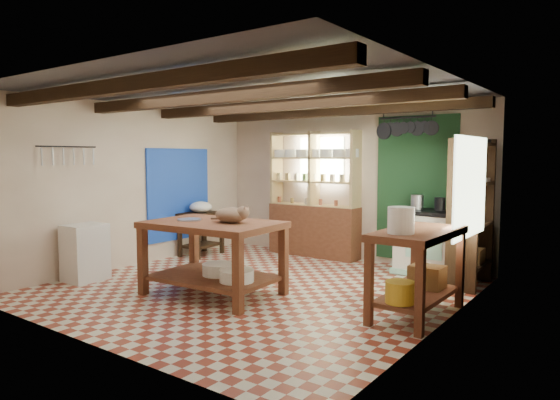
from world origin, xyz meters
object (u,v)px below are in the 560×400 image
Objects in this scene: white_cabinet at (85,252)px; cat at (231,215)px; stove at (432,242)px; work_table at (213,258)px; prep_table at (201,234)px; right_counter at (417,273)px.

cat reaches higher than white_cabinet.
stove is 2.32× the size of cat.
work_table reaches higher than white_cabinet.
cat is at bearing -119.50° from stove.
white_cabinet is 1.89× the size of cat.
work_table is 2.06× the size of white_cabinet.
cat is (2.20, -1.67, 0.65)m from prep_table.
prep_table is at bearing -163.45° from stove.
prep_table is (-3.84, -0.99, -0.10)m from stove.
work_table is 3.88× the size of cat.
stove is (1.88, 2.72, 0.01)m from work_table.
work_table is 2.52m from right_counter.
work_table is at bearing -162.87° from right_counter.
prep_table is 4.50m from right_counter.
right_counter reaches higher than work_table.
cat reaches higher than right_counter.
white_cabinet is (-3.86, -3.27, -0.08)m from stove.
white_cabinet is (-0.02, -2.28, 0.02)m from prep_table.
cat is (-2.18, -0.63, 0.55)m from right_counter.
cat is (-1.64, -2.65, 0.55)m from stove.
right_counter is (2.42, 0.69, 0.01)m from work_table.
stove is 5.06m from white_cabinet.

